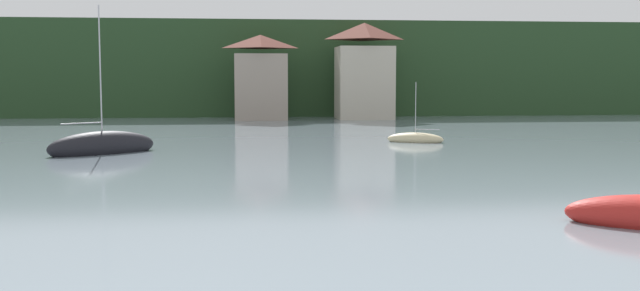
{
  "coord_description": "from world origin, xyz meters",
  "views": [
    {
      "loc": [
        -2.64,
        25.07,
        5.18
      ],
      "look_at": [
        0.0,
        49.06,
        2.92
      ],
      "focal_mm": 41.51,
      "sensor_mm": 36.0,
      "label": 1
    }
  ],
  "objects": [
    {
      "name": "shore_building_west",
      "position": [
        0.0,
        113.6,
        4.9
      ],
      "size": [
        6.5,
        4.73,
        10.09
      ],
      "color": "gray",
      "rests_on": "ground_plane"
    },
    {
      "name": "sailboat_far_6",
      "position": [
        -11.8,
        75.88,
        0.48
      ],
      "size": [
        7.34,
        6.14,
        10.47
      ],
      "rotation": [
        0.0,
        0.0,
        0.63
      ],
      "color": "black",
      "rests_on": "ground_plane"
    },
    {
      "name": "wooded_hillside",
      "position": [
        -17.36,
        160.32,
        5.3
      ],
      "size": [
        352.0,
        72.81,
        22.94
      ],
      "color": "#264223",
      "rests_on": "ground_plane"
    },
    {
      "name": "shore_building_westcentral",
      "position": [
        12.6,
        114.22,
        5.65
      ],
      "size": [
        6.95,
        6.02,
        11.64
      ],
      "color": "#BCB29E",
      "rests_on": "ground_plane"
    },
    {
      "name": "sailboat_far_0",
      "position": [
        11.2,
        81.96,
        0.24
      ],
      "size": [
        4.67,
        3.13,
        5.03
      ],
      "rotation": [
        0.0,
        0.0,
        2.73
      ],
      "color": "#CCBC8E",
      "rests_on": "ground_plane"
    }
  ]
}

